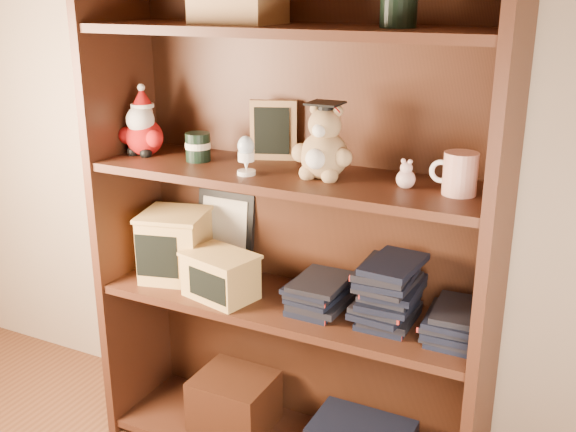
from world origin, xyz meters
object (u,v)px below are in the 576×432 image
at_px(bookcase, 295,224).
at_px(treats_box, 175,245).
at_px(grad_teddy_bear, 323,149).
at_px(teacher_mug, 459,174).

bearing_deg(bookcase, treats_box, -172.72).
bearing_deg(treats_box, grad_teddy_bear, -0.61).
xyz_separation_m(grad_teddy_bear, teacher_mug, (0.37, 0.01, -0.03)).
bearing_deg(grad_teddy_bear, teacher_mug, 1.00).
xyz_separation_m(teacher_mug, treats_box, (-0.88, -0.00, -0.34)).
xyz_separation_m(bookcase, grad_teddy_bear, (0.11, -0.06, 0.25)).
distance_m(bookcase, treats_box, 0.42).
distance_m(bookcase, grad_teddy_bear, 0.28).
distance_m(grad_teddy_bear, treats_box, 0.64).
bearing_deg(teacher_mug, grad_teddy_bear, -179.00).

